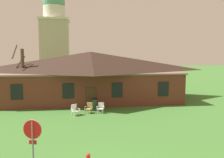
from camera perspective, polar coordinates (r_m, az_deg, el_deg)
brick_building at (r=28.15m, az=-5.19°, el=1.01°), size 20.12×10.40×5.65m
dome_tower at (r=43.83m, az=-13.74°, el=9.14°), size 5.18×5.18×17.34m
stop_sign at (r=10.12m, az=-18.75°, el=-13.67°), size 0.77×0.27×2.74m
lawn_chair_by_porch at (r=20.93m, az=-9.04°, el=-7.36°), size 0.82×0.86×0.96m
lawn_chair_near_door at (r=21.56m, az=-5.64°, el=-6.92°), size 0.80×0.84×0.96m
lawn_chair_left_end at (r=21.56m, az=-2.76°, el=-6.90°), size 0.76×0.81×0.96m
bare_tree_beside_building at (r=27.07m, az=-20.97°, el=1.19°), size 1.68×1.89×6.37m
trash_bin at (r=23.26m, az=-4.30°, el=-5.97°), size 0.56×0.56×0.98m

